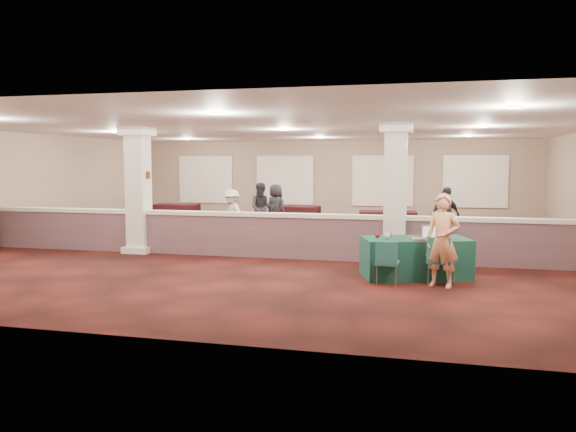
% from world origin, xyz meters
% --- Properties ---
extents(ground, '(16.00, 16.00, 0.00)m').
position_xyz_m(ground, '(0.00, 0.00, 0.00)').
color(ground, '#441511').
rests_on(ground, ground).
extents(wall_back, '(16.00, 0.04, 3.20)m').
position_xyz_m(wall_back, '(0.00, 8.00, 1.60)').
color(wall_back, gray).
rests_on(wall_back, ground).
extents(wall_front, '(16.00, 0.04, 3.20)m').
position_xyz_m(wall_front, '(0.00, -8.00, 1.60)').
color(wall_front, gray).
rests_on(wall_front, ground).
extents(wall_left, '(0.04, 16.00, 3.20)m').
position_xyz_m(wall_left, '(-8.00, 0.00, 1.60)').
color(wall_left, gray).
rests_on(wall_left, ground).
extents(ceiling, '(16.00, 16.00, 0.02)m').
position_xyz_m(ceiling, '(0.00, 0.00, 3.20)').
color(ceiling, silver).
rests_on(ceiling, wall_back).
extents(partition_wall, '(15.60, 0.28, 1.10)m').
position_xyz_m(partition_wall, '(0.00, -1.50, 0.57)').
color(partition_wall, brown).
rests_on(partition_wall, ground).
extents(column_left, '(0.72, 0.72, 3.20)m').
position_xyz_m(column_left, '(-3.50, -1.50, 1.64)').
color(column_left, silver).
rests_on(column_left, ground).
extents(column_right, '(0.72, 0.72, 3.20)m').
position_xyz_m(column_right, '(3.00, -1.50, 1.64)').
color(column_right, silver).
rests_on(column_right, ground).
extents(sconce_left, '(0.12, 0.12, 0.18)m').
position_xyz_m(sconce_left, '(-3.78, -1.50, 2.00)').
color(sconce_left, brown).
rests_on(sconce_left, column_left).
extents(sconce_right, '(0.12, 0.12, 0.18)m').
position_xyz_m(sconce_right, '(-3.22, -1.50, 2.00)').
color(sconce_right, brown).
rests_on(sconce_right, column_left).
extents(near_table, '(2.30, 1.62, 0.80)m').
position_xyz_m(near_table, '(3.50, -3.08, 0.40)').
color(near_table, '#0F372E').
rests_on(near_table, ground).
extents(conf_chair_main, '(0.59, 0.59, 0.92)m').
position_xyz_m(conf_chair_main, '(3.97, -3.78, 0.55)').
color(conf_chair_main, '#1C544E').
rests_on(conf_chair_main, ground).
extents(conf_chair_side, '(0.44, 0.45, 0.85)m').
position_xyz_m(conf_chair_side, '(3.00, -4.01, 0.50)').
color(conf_chair_side, '#1C544E').
rests_on(conf_chair_side, ground).
extents(woman, '(0.74, 0.62, 1.75)m').
position_xyz_m(woman, '(4.00, -3.88, 0.88)').
color(woman, tan).
rests_on(woman, ground).
extents(far_table_front_left, '(1.65, 0.88, 0.65)m').
position_xyz_m(far_table_front_left, '(-3.22, 3.00, 0.33)').
color(far_table_front_left, black).
rests_on(far_table_front_left, ground).
extents(far_table_front_center, '(2.00, 1.30, 0.75)m').
position_xyz_m(far_table_front_center, '(-0.84, 0.97, 0.37)').
color(far_table_front_center, black).
rests_on(far_table_front_center, ground).
extents(far_table_front_right, '(1.79, 1.16, 0.67)m').
position_xyz_m(far_table_front_right, '(2.50, 0.30, 0.33)').
color(far_table_front_right, black).
rests_on(far_table_front_right, ground).
extents(far_table_back_left, '(1.75, 0.95, 0.69)m').
position_xyz_m(far_table_back_left, '(-5.83, 5.73, 0.34)').
color(far_table_back_left, black).
rests_on(far_table_back_left, ground).
extents(far_table_back_center, '(1.83, 1.05, 0.71)m').
position_xyz_m(far_table_back_center, '(-1.04, 5.72, 0.35)').
color(far_table_back_center, black).
rests_on(far_table_back_center, ground).
extents(far_table_back_right, '(1.90, 1.05, 0.74)m').
position_xyz_m(far_table_back_right, '(2.50, 3.84, 0.37)').
color(far_table_back_right, black).
rests_on(far_table_back_right, ground).
extents(attendee_a, '(0.89, 0.64, 1.66)m').
position_xyz_m(attendee_a, '(-1.50, 2.91, 0.83)').
color(attendee_a, black).
rests_on(attendee_a, ground).
extents(attendee_b, '(1.01, 0.99, 1.52)m').
position_xyz_m(attendee_b, '(-2.00, 1.40, 0.76)').
color(attendee_b, '#BABAB6').
rests_on(attendee_b, ground).
extents(attendee_c, '(1.04, 0.93, 1.63)m').
position_xyz_m(attendee_c, '(4.24, 1.91, 0.81)').
color(attendee_c, black).
rests_on(attendee_c, ground).
extents(attendee_d, '(0.90, 0.73, 1.60)m').
position_xyz_m(attendee_d, '(-1.20, 3.50, 0.80)').
color(attendee_d, black).
rests_on(attendee_d, ground).
extents(laptop_base, '(0.42, 0.35, 0.02)m').
position_xyz_m(laptop_base, '(3.83, -3.03, 0.81)').
color(laptop_base, silver).
rests_on(laptop_base, near_table).
extents(laptop_screen, '(0.35, 0.12, 0.24)m').
position_xyz_m(laptop_screen, '(3.79, -2.91, 0.94)').
color(laptop_screen, silver).
rests_on(laptop_screen, near_table).
extents(screen_glow, '(0.31, 0.10, 0.21)m').
position_xyz_m(screen_glow, '(3.79, -2.92, 0.92)').
color(screen_glow, silver).
rests_on(screen_glow, near_table).
extents(knitting, '(0.52, 0.45, 0.03)m').
position_xyz_m(knitting, '(3.63, -3.33, 0.82)').
color(knitting, '#D34F21').
rests_on(knitting, near_table).
extents(yarn_cream, '(0.12, 0.12, 0.12)m').
position_xyz_m(yarn_cream, '(2.96, -3.37, 0.86)').
color(yarn_cream, beige).
rests_on(yarn_cream, near_table).
extents(yarn_red, '(0.11, 0.11, 0.11)m').
position_xyz_m(yarn_red, '(2.75, -3.26, 0.85)').
color(yarn_red, maroon).
rests_on(yarn_red, near_table).
extents(yarn_grey, '(0.11, 0.11, 0.11)m').
position_xyz_m(yarn_grey, '(2.99, -3.10, 0.86)').
color(yarn_grey, '#55555A').
rests_on(yarn_grey, near_table).
extents(scissors, '(0.14, 0.07, 0.01)m').
position_xyz_m(scissors, '(4.27, -3.16, 0.81)').
color(scissors, red).
rests_on(scissors, near_table).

